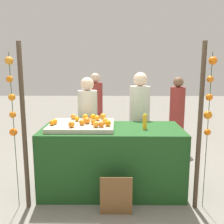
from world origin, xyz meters
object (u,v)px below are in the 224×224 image
(vendor_left, at_px, (88,129))
(vendor_right, at_px, (139,126))
(stall_counter, at_px, (112,159))
(juice_bottle, at_px, (145,122))
(chalkboard_sign, at_px, (116,196))
(orange_1, at_px, (82,122))
(orange_0, at_px, (103,116))

(vendor_left, relative_size, vendor_right, 0.95)
(stall_counter, distance_m, juice_bottle, 0.73)
(juice_bottle, height_order, chalkboard_sign, juice_bottle)
(orange_1, height_order, juice_bottle, juice_bottle)
(stall_counter, xyz_separation_m, vendor_right, (0.46, 0.70, 0.32))
(stall_counter, height_order, vendor_right, vendor_right)
(stall_counter, bearing_deg, orange_1, -167.08)
(chalkboard_sign, bearing_deg, stall_counter, 95.16)
(orange_0, relative_size, juice_bottle, 0.40)
(orange_1, bearing_deg, stall_counter, 12.92)
(chalkboard_sign, relative_size, vendor_left, 0.30)
(juice_bottle, relative_size, chalkboard_sign, 0.44)
(orange_1, distance_m, vendor_right, 1.20)
(stall_counter, bearing_deg, vendor_left, 121.83)
(orange_1, xyz_separation_m, vendor_right, (0.87, 0.80, -0.24))
(orange_1, bearing_deg, vendor_left, 89.87)
(chalkboard_sign, bearing_deg, vendor_right, 73.54)
(chalkboard_sign, bearing_deg, vendor_left, 109.67)
(juice_bottle, bearing_deg, stall_counter, 172.81)
(orange_0, xyz_separation_m, vendor_right, (0.60, 0.38, -0.24))
(orange_0, distance_m, orange_1, 0.50)
(vendor_left, bearing_deg, chalkboard_sign, -70.33)
(orange_0, bearing_deg, juice_bottle, -32.51)
(orange_1, distance_m, juice_bottle, 0.87)
(stall_counter, bearing_deg, orange_0, 113.63)
(orange_1, relative_size, chalkboard_sign, 0.16)
(orange_0, xyz_separation_m, vendor_left, (-0.27, 0.34, -0.28))
(juice_bottle, xyz_separation_m, vendor_left, (-0.87, 0.72, -0.28))
(stall_counter, height_order, juice_bottle, juice_bottle)
(orange_0, bearing_deg, chalkboard_sign, -78.38)
(stall_counter, relative_size, orange_1, 25.75)
(vendor_left, height_order, vendor_right, vendor_right)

